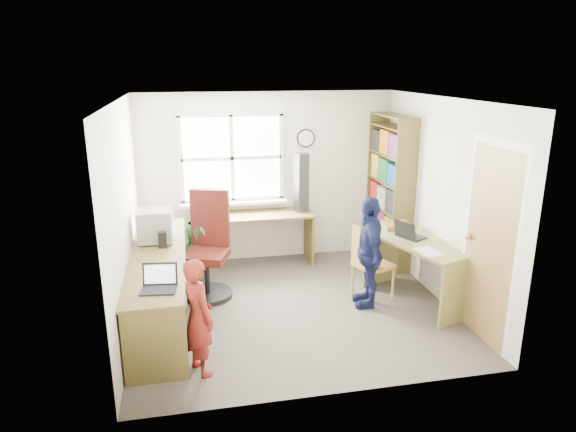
% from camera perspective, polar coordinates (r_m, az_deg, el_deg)
% --- Properties ---
extents(room, '(3.64, 3.44, 2.44)m').
position_cam_1_polar(room, '(5.81, 0.41, 1.17)').
color(room, '#443E36').
rests_on(room, ground).
extents(l_desk, '(2.38, 2.95, 0.75)m').
position_cam_1_polar(l_desk, '(5.59, -12.23, -8.16)').
color(l_desk, brown).
rests_on(l_desk, ground).
extents(right_desk, '(1.02, 1.45, 0.76)m').
position_cam_1_polar(right_desk, '(6.27, 14.24, -4.57)').
color(right_desk, olive).
rests_on(right_desk, ground).
extents(bookshelf, '(0.30, 1.02, 2.10)m').
position_cam_1_polar(bookshelf, '(7.35, 11.21, 2.41)').
color(bookshelf, brown).
rests_on(bookshelf, ground).
extents(swivel_chair, '(0.77, 0.77, 1.30)m').
position_cam_1_polar(swivel_chair, '(6.35, -8.86, -3.92)').
color(swivel_chair, black).
rests_on(swivel_chair, ground).
extents(wooden_chair, '(0.51, 0.51, 0.92)m').
position_cam_1_polar(wooden_chair, '(6.21, 9.01, -4.98)').
color(wooden_chair, '#C98D43').
rests_on(wooden_chair, ground).
extents(crt_monitor, '(0.41, 0.37, 0.38)m').
position_cam_1_polar(crt_monitor, '(6.18, -14.50, -1.06)').
color(crt_monitor, '#949498').
rests_on(crt_monitor, l_desk).
extents(laptop_left, '(0.35, 0.31, 0.22)m').
position_cam_1_polar(laptop_left, '(4.95, -14.11, -7.25)').
color(laptop_left, black).
rests_on(laptop_left, l_desk).
extents(laptop_right, '(0.37, 0.40, 0.22)m').
position_cam_1_polar(laptop_right, '(6.29, 13.26, -1.93)').
color(laptop_right, black).
rests_on(laptop_right, right_desk).
extents(speaker_a, '(0.09, 0.09, 0.18)m').
position_cam_1_polar(speaker_a, '(6.00, -13.79, -2.56)').
color(speaker_a, black).
rests_on(speaker_a, l_desk).
extents(speaker_b, '(0.09, 0.09, 0.17)m').
position_cam_1_polar(speaker_b, '(6.48, -13.93, -1.22)').
color(speaker_b, black).
rests_on(speaker_b, l_desk).
extents(cd_tower, '(0.21, 0.19, 0.83)m').
position_cam_1_polar(cd_tower, '(7.19, 1.49, 3.73)').
color(cd_tower, black).
rests_on(cd_tower, l_desk).
extents(game_box, '(0.36, 0.36, 0.06)m').
position_cam_1_polar(game_box, '(6.64, 11.93, -1.04)').
color(game_box, red).
rests_on(game_box, right_desk).
extents(paper_a, '(0.29, 0.35, 0.00)m').
position_cam_1_polar(paper_a, '(5.27, -14.53, -6.37)').
color(paper_a, white).
rests_on(paper_a, l_desk).
extents(paper_b, '(0.25, 0.33, 0.00)m').
position_cam_1_polar(paper_b, '(5.90, 15.32, -3.84)').
color(paper_b, white).
rests_on(paper_b, right_desk).
extents(potted_plant, '(0.19, 0.16, 0.33)m').
position_cam_1_polar(potted_plant, '(7.13, -7.84, 1.40)').
color(potted_plant, '#367C31').
rests_on(potted_plant, l_desk).
extents(person_red, '(0.42, 0.49, 1.12)m').
position_cam_1_polar(person_red, '(4.80, -9.95, -10.96)').
color(person_red, maroon).
rests_on(person_red, ground).
extents(person_green, '(0.52, 0.62, 1.13)m').
position_cam_1_polar(person_green, '(6.64, -9.55, -2.95)').
color(person_green, '#327E36').
rests_on(person_green, ground).
extents(person_navy, '(0.42, 0.81, 1.32)m').
position_cam_1_polar(person_navy, '(6.04, 8.96, -3.96)').
color(person_navy, '#151B43').
rests_on(person_navy, ground).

